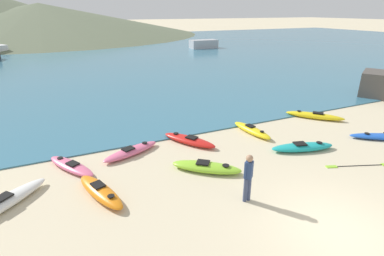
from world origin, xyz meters
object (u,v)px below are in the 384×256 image
object	(u,v)px
person_near_foreground	(248,175)
kayak_on_sand_4	(100,191)
kayak_on_sand_2	(206,167)
moored_boat_1	(204,44)
kayak_on_sand_1	(71,166)
kayak_on_sand_9	(131,151)
kayak_on_sand_8	(252,130)
shoreline_rock	(381,84)
kayak_on_sand_3	(302,147)
loose_paddle	(359,166)
kayak_on_sand_0	(315,116)
kayak_on_sand_6	(189,140)

from	to	relation	value
person_near_foreground	kayak_on_sand_4	bearing A→B (deg)	152.08
kayak_on_sand_2	moored_boat_1	xyz separation A→B (m)	(17.98, 35.60, 0.54)
kayak_on_sand_2	kayak_on_sand_1	bearing A→B (deg)	153.51
kayak_on_sand_1	kayak_on_sand_9	distance (m)	2.48
kayak_on_sand_8	kayak_on_sand_1	bearing A→B (deg)	-179.63
kayak_on_sand_1	kayak_on_sand_4	size ratio (longest dim) A/B	0.96
moored_boat_1	shoreline_rock	distance (m)	31.30
kayak_on_sand_2	person_near_foreground	size ratio (longest dim) A/B	1.57
shoreline_rock	kayak_on_sand_3	bearing A→B (deg)	-158.76
kayak_on_sand_8	moored_boat_1	distance (m)	36.06
kayak_on_sand_2	loose_paddle	distance (m)	6.21
kayak_on_sand_2	kayak_on_sand_4	xyz separation A→B (m)	(-4.01, -0.00, 0.01)
kayak_on_sand_0	kayak_on_sand_3	world-z (taller)	kayak_on_sand_0
kayak_on_sand_4	shoreline_rock	distance (m)	20.83
kayak_on_sand_4	kayak_on_sand_9	bearing A→B (deg)	57.21
kayak_on_sand_3	kayak_on_sand_0	bearing A→B (deg)	38.03
kayak_on_sand_6	kayak_on_sand_9	distance (m)	2.77
shoreline_rock	kayak_on_sand_8	bearing A→B (deg)	-171.27
kayak_on_sand_6	kayak_on_sand_2	bearing A→B (deg)	-100.06
kayak_on_sand_8	moored_boat_1	xyz separation A→B (m)	(14.12, 33.17, 0.53)
kayak_on_sand_1	kayak_on_sand_2	size ratio (longest dim) A/B	1.00
kayak_on_sand_9	moored_boat_1	bearing A→B (deg)	58.40
kayak_on_sand_3	person_near_foreground	size ratio (longest dim) A/B	1.78
kayak_on_sand_6	kayak_on_sand_1	bearing A→B (deg)	-177.01
kayak_on_sand_2	kayak_on_sand_9	xyz separation A→B (m)	(-2.30, 2.65, -0.02)
kayak_on_sand_0	kayak_on_sand_9	size ratio (longest dim) A/B	1.01
kayak_on_sand_3	kayak_on_sand_9	world-z (taller)	kayak_on_sand_3
kayak_on_sand_9	person_near_foreground	size ratio (longest dim) A/B	1.67
kayak_on_sand_0	kayak_on_sand_9	world-z (taller)	kayak_on_sand_0
kayak_on_sand_1	shoreline_rock	size ratio (longest dim) A/B	0.98
kayak_on_sand_0	person_near_foreground	bearing A→B (deg)	-148.35
kayak_on_sand_8	loose_paddle	distance (m)	5.06
kayak_on_sand_2	kayak_on_sand_6	distance (m)	2.69
kayak_on_sand_8	kayak_on_sand_6	bearing A→B (deg)	176.32
loose_paddle	kayak_on_sand_1	bearing A→B (deg)	156.35
kayak_on_sand_4	kayak_on_sand_6	xyz separation A→B (m)	(4.48, 2.65, -0.02)
kayak_on_sand_4	kayak_on_sand_9	xyz separation A→B (m)	(1.71, 2.65, -0.03)
kayak_on_sand_1	kayak_on_sand_3	distance (m)	9.84
kayak_on_sand_6	shoreline_rock	xyz separation A→B (m)	(15.89, 1.70, 0.71)
kayak_on_sand_3	kayak_on_sand_4	size ratio (longest dim) A/B	1.08
kayak_on_sand_6	kayak_on_sand_8	size ratio (longest dim) A/B	1.04
kayak_on_sand_3	kayak_on_sand_9	xyz separation A→B (m)	(-7.04, 2.82, -0.01)
kayak_on_sand_4	kayak_on_sand_8	bearing A→B (deg)	17.19
kayak_on_sand_8	person_near_foreground	world-z (taller)	person_near_foreground
kayak_on_sand_2	shoreline_rock	distance (m)	16.94
kayak_on_sand_2	kayak_on_sand_9	distance (m)	3.51
kayak_on_sand_2	kayak_on_sand_6	xyz separation A→B (m)	(0.47, 2.65, -0.01)
kayak_on_sand_4	person_near_foreground	size ratio (longest dim) A/B	1.64
moored_boat_1	kayak_on_sand_6	bearing A→B (deg)	-117.98
kayak_on_sand_2	person_near_foreground	bearing A→B (deg)	-82.53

